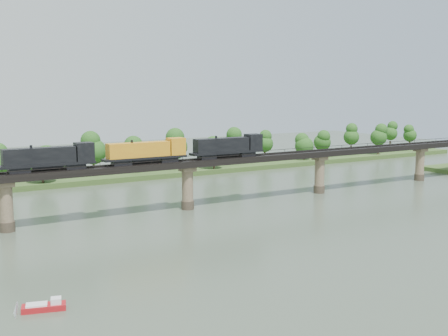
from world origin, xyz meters
TOP-DOWN VIEW (x-y plane):
  - ground at (0.00, 0.00)m, footprint 400.00×400.00m
  - far_bank at (0.00, 85.00)m, footprint 300.00×24.00m
  - bridge at (0.00, 30.00)m, footprint 236.00×30.00m
  - bridge_superstructure at (0.00, 30.00)m, footprint 220.00×4.90m
  - far_treeline at (-8.21, 80.52)m, footprint 289.06×17.54m
  - freight_train at (-17.38, 30.00)m, footprint 77.91×3.04m
  - motorboat at (-43.54, -14.19)m, footprint 5.73×3.35m

SIDE VIEW (x-z plane):
  - ground at x=0.00m, z-range 0.00..0.00m
  - motorboat at x=-43.54m, z-range -0.24..1.28m
  - far_bank at x=0.00m, z-range 0.00..1.60m
  - bridge at x=0.00m, z-range -0.29..11.21m
  - far_treeline at x=-8.21m, z-range 2.03..15.63m
  - bridge_superstructure at x=0.00m, z-range 11.42..12.17m
  - freight_train at x=-17.38m, z-range 11.38..16.74m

